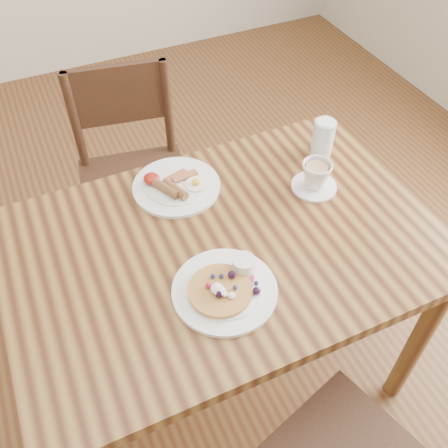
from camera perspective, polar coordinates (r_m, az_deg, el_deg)
name	(u,v)px	position (r m, az deg, el deg)	size (l,w,h in m)	color
ground	(224,368)	(2.02, 0.00, -16.13)	(5.00, 5.00, 0.00)	#552D18
dining_table	(224,263)	(1.47, 0.00, -4.51)	(1.20, 0.80, 0.75)	brown
chair_far	(133,171)	(2.03, -10.39, 5.98)	(0.49, 0.49, 0.88)	#3D2316
pancake_plate	(226,287)	(1.27, 0.20, -7.26)	(0.27, 0.27, 0.06)	white
breakfast_plate	(175,186)	(1.54, -5.60, 4.39)	(0.27, 0.27, 0.04)	white
teacup_saucer	(316,177)	(1.54, 10.42, 5.33)	(0.14, 0.14, 0.09)	white
water_glass	(323,138)	(1.66, 11.25, 9.59)	(0.07, 0.07, 0.12)	silver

